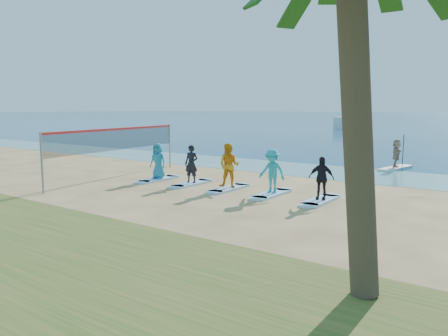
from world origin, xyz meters
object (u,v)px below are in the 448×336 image
Objects in this scene: surfboard_3 at (272,194)px; surfboard_4 at (321,200)px; boat_offshore_a at (348,128)px; paddleboarder at (396,153)px; student_2 at (229,166)px; student_4 at (321,178)px; student_0 at (158,161)px; surfboard_1 at (192,183)px; student_1 at (191,164)px; surfboard_0 at (158,179)px; volleyball_net at (117,140)px; student_3 at (272,171)px; paddleboard at (396,168)px; surfboard_2 at (229,188)px.

surfboard_3 is 2.08m from surfboard_4.
boat_offshore_a is at bearing 108.85° from surfboard_4.
paddleboarder is 11.37m from student_2.
surfboard_4 is at bearing 0.00° from student_4.
student_0 reaches higher than surfboard_1.
student_1 is 6.23m from student_4.
surfboard_0 is 1.38× the size of student_4.
student_0 is at bearing 164.45° from student_2.
volleyball_net is at bearing -175.34° from surfboard_3.
surfboard_3 and surfboard_4 have the same top height.
paddleboarder is 0.89× the size of student_3.
student_3 is (4.15, 0.00, 0.92)m from surfboard_1.
student_0 is 6.29m from surfboard_3.
student_0 is 8.35m from surfboard_4.
paddleboarder is at bearing 47.26° from volleyball_net.
student_0 is (2.09, 0.68, -0.97)m from volleyball_net.
surfboard_0 is at bearing 133.81° from paddleboarder.
surfboard_3 is (-2.08, -10.58, -0.01)m from paddleboard.
surfboard_4 is at bearing -79.43° from paddleboard.
volleyball_net is at bearing 172.76° from student_4.
surfboard_3 is at bearing -15.55° from student_2.
surfboard_0 is 4.15m from surfboard_2.
surfboard_1 is 1.00× the size of surfboard_4.
student_3 is at bearing 4.66° from volleyball_net.
boat_offshore_a is 58.98m from student_2.
student_2 is (-4.16, -10.58, 0.97)m from paddleboard.
paddleboarder is (0.00, 0.00, 0.84)m from paddleboard.
surfboard_4 is at bearing 3.73° from volleyball_net.
student_0 is at bearing 169.03° from student_4.
surfboard_3 is (2.08, 0.00, -0.99)m from student_2.
surfboard_2 is at bearing 150.51° from paddleboarder.
student_4 is (-0.01, -10.58, -0.01)m from paddleboarder.
student_3 reaches higher than student_0.
surfboard_2 is 0.99m from student_2.
student_3 reaches higher than surfboard_2.
surfboard_1 is 6.29m from student_4.
surfboard_0 is (11.14, -56.96, 0.04)m from boat_offshore_a.
surfboard_0 is 8.35m from student_4.
paddleboard is 11.41m from student_2.
surfboard_0 is 1.29× the size of student_1.
surfboard_4 is 0.84m from student_4.
surfboard_2 is 1.38× the size of student_4.
paddleboarder is 50.30m from boat_offshore_a.
boat_offshore_a is (-9.05, 57.64, -1.90)m from volleyball_net.
surfboard_0 is 1.00× the size of surfboard_3.
surfboard_2 is (2.08, 0.00, -0.90)m from student_1.
paddleboarder is 0.83× the size of student_2.
student_2 reaches higher than paddleboard.
surfboard_3 is at bearing 160.83° from paddleboarder.
surfboard_4 is (6.23, 0.00, 0.00)m from surfboard_1.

